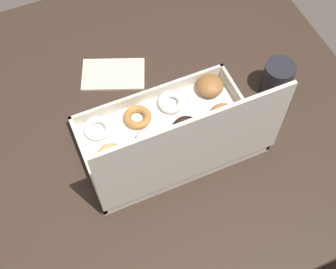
% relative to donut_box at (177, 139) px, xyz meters
% --- Properties ---
extents(ground_plane, '(8.00, 8.00, 0.00)m').
position_rel_donut_box_xyz_m(ground_plane, '(0.04, -0.12, -0.79)').
color(ground_plane, '#564C44').
extents(dining_table, '(1.10, 0.97, 0.74)m').
position_rel_donut_box_xyz_m(dining_table, '(0.04, -0.12, -0.15)').
color(dining_table, '#38281E').
rests_on(dining_table, ground_plane).
extents(donut_box, '(0.41, 0.26, 0.27)m').
position_rel_donut_box_xyz_m(donut_box, '(0.00, 0.00, 0.00)').
color(donut_box, silver).
rests_on(donut_box, dining_table).
extents(coffee_mug, '(0.07, 0.07, 0.09)m').
position_rel_donut_box_xyz_m(coffee_mug, '(-0.30, -0.06, -0.00)').
color(coffee_mug, '#232328').
rests_on(coffee_mug, dining_table).
extents(paper_napkin, '(0.19, 0.15, 0.01)m').
position_rel_donut_box_xyz_m(paper_napkin, '(0.06, -0.27, -0.05)').
color(paper_napkin, beige).
rests_on(paper_napkin, dining_table).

